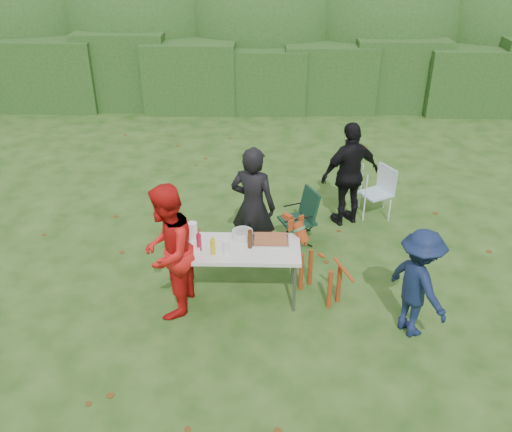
{
  "coord_description": "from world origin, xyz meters",
  "views": [
    {
      "loc": [
        0.22,
        -5.45,
        4.27
      ],
      "look_at": [
        0.07,
        0.44,
        1.0
      ],
      "focal_mm": 38.0,
      "sensor_mm": 36.0,
      "label": 1
    }
  ],
  "objects_px": {
    "beer_bottle": "(250,239)",
    "mustard_bottle": "(213,247)",
    "person_red_jacket": "(168,252)",
    "person_black_puffy": "(350,174)",
    "person_cook": "(253,207)",
    "dog": "(321,265)",
    "paper_towel_roll": "(193,232)",
    "camping_chair": "(297,218)",
    "ketchup_bottle": "(199,242)",
    "folding_table": "(239,251)",
    "child": "(418,284)",
    "lawn_chair": "(376,192)"
  },
  "relations": [
    {
      "from": "folding_table",
      "to": "child",
      "type": "height_order",
      "value": "child"
    },
    {
      "from": "person_red_jacket",
      "to": "mustard_bottle",
      "type": "relative_size",
      "value": 8.41
    },
    {
      "from": "beer_bottle",
      "to": "camping_chair",
      "type": "bearing_deg",
      "value": 64.32
    },
    {
      "from": "person_red_jacket",
      "to": "lawn_chair",
      "type": "relative_size",
      "value": 2.07
    },
    {
      "from": "person_red_jacket",
      "to": "dog",
      "type": "xyz_separation_m",
      "value": [
        1.83,
        0.33,
        -0.38
      ]
    },
    {
      "from": "person_cook",
      "to": "beer_bottle",
      "type": "relative_size",
      "value": 7.13
    },
    {
      "from": "person_red_jacket",
      "to": "camping_chair",
      "type": "relative_size",
      "value": 2.01
    },
    {
      "from": "folding_table",
      "to": "child",
      "type": "relative_size",
      "value": 1.12
    },
    {
      "from": "child",
      "to": "dog",
      "type": "relative_size",
      "value": 1.38
    },
    {
      "from": "child",
      "to": "camping_chair",
      "type": "bearing_deg",
      "value": 5.25
    },
    {
      "from": "person_red_jacket",
      "to": "lawn_chair",
      "type": "bearing_deg",
      "value": 138.42
    },
    {
      "from": "camping_chair",
      "to": "mustard_bottle",
      "type": "distance_m",
      "value": 1.89
    },
    {
      "from": "person_red_jacket",
      "to": "dog",
      "type": "relative_size",
      "value": 1.73
    },
    {
      "from": "person_red_jacket",
      "to": "beer_bottle",
      "type": "height_order",
      "value": "person_red_jacket"
    },
    {
      "from": "child",
      "to": "beer_bottle",
      "type": "relative_size",
      "value": 5.59
    },
    {
      "from": "person_black_puffy",
      "to": "camping_chair",
      "type": "xyz_separation_m",
      "value": [
        -0.82,
        -0.64,
        -0.41
      ]
    },
    {
      "from": "person_cook",
      "to": "ketchup_bottle",
      "type": "distance_m",
      "value": 1.11
    },
    {
      "from": "ketchup_bottle",
      "to": "paper_towel_roll",
      "type": "bearing_deg",
      "value": 116.32
    },
    {
      "from": "child",
      "to": "camping_chair",
      "type": "relative_size",
      "value": 1.6
    },
    {
      "from": "beer_bottle",
      "to": "mustard_bottle",
      "type": "bearing_deg",
      "value": -160.08
    },
    {
      "from": "dog",
      "to": "lawn_chair",
      "type": "relative_size",
      "value": 1.2
    },
    {
      "from": "child",
      "to": "mustard_bottle",
      "type": "distance_m",
      "value": 2.39
    },
    {
      "from": "beer_bottle",
      "to": "paper_towel_roll",
      "type": "xyz_separation_m",
      "value": [
        -0.71,
        0.13,
        0.01
      ]
    },
    {
      "from": "person_cook",
      "to": "beer_bottle",
      "type": "xyz_separation_m",
      "value": [
        -0.01,
        -0.84,
        0.0
      ]
    },
    {
      "from": "person_cook",
      "to": "paper_towel_roll",
      "type": "relative_size",
      "value": 6.58
    },
    {
      "from": "person_black_puffy",
      "to": "mustard_bottle",
      "type": "bearing_deg",
      "value": 24.36
    },
    {
      "from": "folding_table",
      "to": "dog",
      "type": "xyz_separation_m",
      "value": [
        1.02,
        0.04,
        -0.22
      ]
    },
    {
      "from": "beer_bottle",
      "to": "person_cook",
      "type": "bearing_deg",
      "value": 89.1
    },
    {
      "from": "folding_table",
      "to": "person_red_jacket",
      "type": "relative_size",
      "value": 0.89
    },
    {
      "from": "mustard_bottle",
      "to": "ketchup_bottle",
      "type": "bearing_deg",
      "value": 153.74
    },
    {
      "from": "person_black_puffy",
      "to": "person_red_jacket",
      "type": "bearing_deg",
      "value": 19.03
    },
    {
      "from": "camping_chair",
      "to": "ketchup_bottle",
      "type": "distance_m",
      "value": 1.94
    },
    {
      "from": "person_black_puffy",
      "to": "beer_bottle",
      "type": "bearing_deg",
      "value": 29.52
    },
    {
      "from": "person_cook",
      "to": "person_black_puffy",
      "type": "height_order",
      "value": "person_cook"
    },
    {
      "from": "mustard_bottle",
      "to": "beer_bottle",
      "type": "relative_size",
      "value": 0.83
    },
    {
      "from": "ketchup_bottle",
      "to": "beer_bottle",
      "type": "bearing_deg",
      "value": 6.69
    },
    {
      "from": "dog",
      "to": "beer_bottle",
      "type": "height_order",
      "value": "beer_bottle"
    },
    {
      "from": "person_cook",
      "to": "paper_towel_roll",
      "type": "xyz_separation_m",
      "value": [
        -0.72,
        -0.71,
        0.01
      ]
    },
    {
      "from": "person_red_jacket",
      "to": "person_black_puffy",
      "type": "relative_size",
      "value": 1.02
    },
    {
      "from": "person_cook",
      "to": "camping_chair",
      "type": "height_order",
      "value": "person_cook"
    },
    {
      "from": "person_red_jacket",
      "to": "person_black_puffy",
      "type": "distance_m",
      "value": 3.31
    },
    {
      "from": "person_cook",
      "to": "child",
      "type": "relative_size",
      "value": 1.28
    },
    {
      "from": "child",
      "to": "mustard_bottle",
      "type": "relative_size",
      "value": 6.71
    },
    {
      "from": "person_black_puffy",
      "to": "mustard_bottle",
      "type": "distance_m",
      "value": 2.86
    },
    {
      "from": "folding_table",
      "to": "paper_towel_roll",
      "type": "height_order",
      "value": "paper_towel_roll"
    },
    {
      "from": "person_cook",
      "to": "dog",
      "type": "bearing_deg",
      "value": 154.72
    },
    {
      "from": "person_black_puffy",
      "to": "beer_bottle",
      "type": "distance_m",
      "value": 2.46
    },
    {
      "from": "ketchup_bottle",
      "to": "beer_bottle",
      "type": "distance_m",
      "value": 0.61
    },
    {
      "from": "mustard_bottle",
      "to": "beer_bottle",
      "type": "bearing_deg",
      "value": 19.92
    },
    {
      "from": "mustard_bottle",
      "to": "paper_towel_roll",
      "type": "distance_m",
      "value": 0.4
    }
  ]
}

